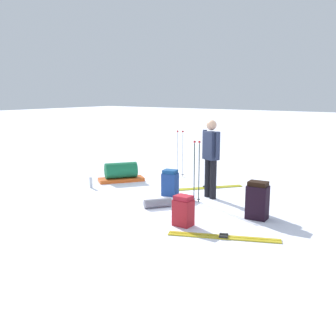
{
  "coord_description": "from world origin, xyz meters",
  "views": [
    {
      "loc": [
        -4.83,
        6.75,
        2.3
      ],
      "look_at": [
        0.0,
        0.0,
        0.7
      ],
      "focal_mm": 42.76,
      "sensor_mm": 36.0,
      "label": 1
    }
  ],
  "objects_px": {
    "skier_standing": "(211,155)",
    "backpack_bright": "(257,201)",
    "ski_pair_near": "(224,237)",
    "ski_pair_far": "(207,188)",
    "backpack_small_spare": "(183,211)",
    "thermos_bottle": "(91,183)",
    "gear_sled": "(121,173)",
    "ski_poles_planted_far": "(180,151)",
    "backpack_large_dark": "(170,183)",
    "sleeping_mat_rolled": "(158,203)",
    "ski_poles_planted_near": "(197,168)"
  },
  "relations": [
    {
      "from": "ski_pair_far",
      "to": "gear_sled",
      "type": "height_order",
      "value": "gear_sled"
    },
    {
      "from": "ski_poles_planted_near",
      "to": "sleeping_mat_rolled",
      "type": "height_order",
      "value": "ski_poles_planted_near"
    },
    {
      "from": "ski_pair_far",
      "to": "ski_poles_planted_far",
      "type": "distance_m",
      "value": 1.63
    },
    {
      "from": "backpack_bright",
      "to": "gear_sled",
      "type": "xyz_separation_m",
      "value": [
        4.12,
        -0.88,
        -0.12
      ]
    },
    {
      "from": "backpack_bright",
      "to": "thermos_bottle",
      "type": "xyz_separation_m",
      "value": [
        4.22,
        0.09,
        -0.21
      ]
    },
    {
      "from": "backpack_bright",
      "to": "ski_poles_planted_far",
      "type": "height_order",
      "value": "ski_poles_planted_far"
    },
    {
      "from": "backpack_bright",
      "to": "backpack_small_spare",
      "type": "xyz_separation_m",
      "value": [
        0.89,
        1.1,
        -0.08
      ]
    },
    {
      "from": "ski_poles_planted_far",
      "to": "gear_sled",
      "type": "bearing_deg",
      "value": 56.09
    },
    {
      "from": "ski_poles_planted_far",
      "to": "skier_standing",
      "type": "bearing_deg",
      "value": 140.71
    },
    {
      "from": "backpack_bright",
      "to": "skier_standing",
      "type": "bearing_deg",
      "value": -29.15
    },
    {
      "from": "ski_pair_far",
      "to": "ski_poles_planted_far",
      "type": "relative_size",
      "value": 1.19
    },
    {
      "from": "ski_poles_planted_far",
      "to": "ski_pair_far",
      "type": "bearing_deg",
      "value": 149.65
    },
    {
      "from": "skier_standing",
      "to": "backpack_bright",
      "type": "bearing_deg",
      "value": 150.85
    },
    {
      "from": "backpack_small_spare",
      "to": "sleeping_mat_rolled",
      "type": "bearing_deg",
      "value": -31.26
    },
    {
      "from": "backpack_small_spare",
      "to": "gear_sled",
      "type": "relative_size",
      "value": 0.45
    },
    {
      "from": "gear_sled",
      "to": "backpack_large_dark",
      "type": "bearing_deg",
      "value": 167.06
    },
    {
      "from": "gear_sled",
      "to": "sleeping_mat_rolled",
      "type": "height_order",
      "value": "gear_sled"
    },
    {
      "from": "ski_pair_far",
      "to": "sleeping_mat_rolled",
      "type": "bearing_deg",
      "value": 90.32
    },
    {
      "from": "ski_pair_far",
      "to": "sleeping_mat_rolled",
      "type": "height_order",
      "value": "sleeping_mat_rolled"
    },
    {
      "from": "backpack_small_spare",
      "to": "gear_sled",
      "type": "height_order",
      "value": "backpack_small_spare"
    },
    {
      "from": "ski_pair_far",
      "to": "gear_sled",
      "type": "bearing_deg",
      "value": 15.8
    },
    {
      "from": "backpack_small_spare",
      "to": "gear_sled",
      "type": "distance_m",
      "value": 3.79
    },
    {
      "from": "skier_standing",
      "to": "ski_pair_far",
      "type": "bearing_deg",
      "value": -54.88
    },
    {
      "from": "thermos_bottle",
      "to": "gear_sled",
      "type": "bearing_deg",
      "value": -95.86
    },
    {
      "from": "sleeping_mat_rolled",
      "to": "backpack_large_dark",
      "type": "bearing_deg",
      "value": -69.36
    },
    {
      "from": "backpack_large_dark",
      "to": "ski_poles_planted_far",
      "type": "xyz_separation_m",
      "value": [
        0.94,
        -1.8,
        0.42
      ]
    },
    {
      "from": "skier_standing",
      "to": "ski_pair_near",
      "type": "relative_size",
      "value": 0.99
    },
    {
      "from": "backpack_small_spare",
      "to": "thermos_bottle",
      "type": "xyz_separation_m",
      "value": [
        3.33,
        -1.01,
        -0.13
      ]
    },
    {
      "from": "backpack_large_dark",
      "to": "ski_poles_planted_far",
      "type": "height_order",
      "value": "ski_poles_planted_far"
    },
    {
      "from": "ski_pair_far",
      "to": "gear_sled",
      "type": "distance_m",
      "value": 2.29
    },
    {
      "from": "ski_poles_planted_near",
      "to": "gear_sled",
      "type": "relative_size",
      "value": 1.08
    },
    {
      "from": "ski_pair_near",
      "to": "ski_pair_far",
      "type": "bearing_deg",
      "value": -55.22
    },
    {
      "from": "backpack_large_dark",
      "to": "ski_poles_planted_near",
      "type": "bearing_deg",
      "value": 170.69
    },
    {
      "from": "backpack_small_spare",
      "to": "ski_pair_near",
      "type": "bearing_deg",
      "value": 171.99
    },
    {
      "from": "thermos_bottle",
      "to": "ski_pair_far",
      "type": "bearing_deg",
      "value": -145.33
    },
    {
      "from": "backpack_bright",
      "to": "thermos_bottle",
      "type": "distance_m",
      "value": 4.23
    },
    {
      "from": "backpack_bright",
      "to": "gear_sled",
      "type": "bearing_deg",
      "value": -12.02
    },
    {
      "from": "ski_pair_near",
      "to": "backpack_small_spare",
      "type": "bearing_deg",
      "value": -8.01
    },
    {
      "from": "skier_standing",
      "to": "thermos_bottle",
      "type": "bearing_deg",
      "value": 17.68
    },
    {
      "from": "backpack_large_dark",
      "to": "thermos_bottle",
      "type": "height_order",
      "value": "backpack_large_dark"
    },
    {
      "from": "sleeping_mat_rolled",
      "to": "gear_sled",
      "type": "bearing_deg",
      "value": -31.52
    },
    {
      "from": "ski_pair_near",
      "to": "thermos_bottle",
      "type": "distance_m",
      "value": 4.34
    },
    {
      "from": "ski_poles_planted_far",
      "to": "thermos_bottle",
      "type": "bearing_deg",
      "value": 66.42
    },
    {
      "from": "skier_standing",
      "to": "backpack_small_spare",
      "type": "height_order",
      "value": "skier_standing"
    },
    {
      "from": "skier_standing",
      "to": "ski_poles_planted_far",
      "type": "xyz_separation_m",
      "value": [
        1.77,
        -1.45,
        -0.25
      ]
    },
    {
      "from": "skier_standing",
      "to": "backpack_bright",
      "type": "distance_m",
      "value": 1.75
    },
    {
      "from": "sleeping_mat_rolled",
      "to": "backpack_small_spare",
      "type": "bearing_deg",
      "value": 148.74
    },
    {
      "from": "ski_pair_near",
      "to": "ski_pair_far",
      "type": "xyz_separation_m",
      "value": [
        1.89,
        -2.72,
        -0.0
      ]
    },
    {
      "from": "skier_standing",
      "to": "ski_pair_far",
      "type": "relative_size",
      "value": 1.14
    },
    {
      "from": "backpack_bright",
      "to": "backpack_small_spare",
      "type": "bearing_deg",
      "value": 50.96
    }
  ]
}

